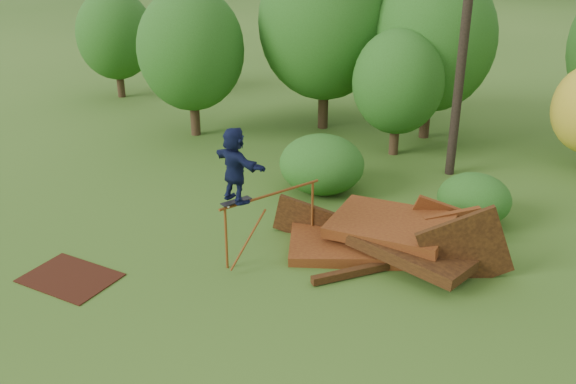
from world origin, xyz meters
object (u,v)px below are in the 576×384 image
(scrap_pile, at_px, (387,239))
(flat_plate, at_px, (70,278))
(skater, at_px, (235,165))
(utility_pole, at_px, (465,25))

(scrap_pile, relative_size, flat_plate, 2.94)
(skater, bearing_deg, flat_plate, 57.08)
(scrap_pile, height_order, utility_pole, utility_pole)
(flat_plate, bearing_deg, scrap_pile, 26.05)
(skater, bearing_deg, scrap_pile, -126.18)
(utility_pole, bearing_deg, skater, -120.44)
(flat_plate, xyz_separation_m, utility_pole, (7.66, 9.03, 4.58))
(scrap_pile, distance_m, flat_plate, 7.40)
(scrap_pile, relative_size, skater, 3.44)
(scrap_pile, height_order, flat_plate, scrap_pile)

